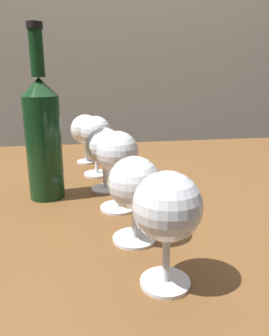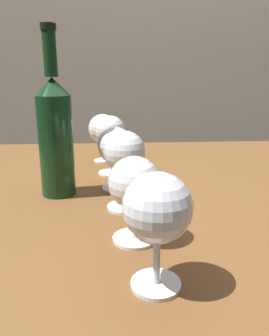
{
  "view_description": "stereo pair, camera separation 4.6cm",
  "coord_description": "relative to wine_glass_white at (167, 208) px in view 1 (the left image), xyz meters",
  "views": [
    {
      "loc": [
        -0.19,
        -0.69,
        1.0
      ],
      "look_at": [
        -0.11,
        -0.25,
        0.87
      ],
      "focal_mm": 34.51,
      "sensor_mm": 36.0,
      "label": 1
    },
    {
      "loc": [
        -0.14,
        -0.69,
        1.0
      ],
      "look_at": [
        -0.11,
        -0.25,
        0.87
      ],
      "focal_mm": 34.51,
      "sensor_mm": 36.0,
      "label": 2
    }
  ],
  "objects": [
    {
      "name": "back_wall",
      "position": [
        0.09,
        1.48,
        0.44
      ],
      "size": [
        5.0,
        0.08,
        2.6
      ],
      "primitive_type": "cube",
      "color": "#B2A893",
      "rests_on": "ground_plane"
    },
    {
      "name": "dining_table",
      "position": [
        0.09,
        0.36,
        -0.19
      ],
      "size": [
        1.3,
        0.97,
        0.76
      ],
      "color": "brown",
      "rests_on": "ground_plane"
    },
    {
      "name": "wine_glass_white",
      "position": [
        0.0,
        0.0,
        0.0
      ],
      "size": [
        0.08,
        0.08,
        0.14
      ],
      "color": "white",
      "rests_on": "dining_table"
    },
    {
      "name": "wine_glass_cabernet",
      "position": [
        -0.02,
        0.11,
        -0.01
      ],
      "size": [
        0.08,
        0.08,
        0.13
      ],
      "color": "white",
      "rests_on": "dining_table"
    },
    {
      "name": "wine_glass_rose",
      "position": [
        -0.03,
        0.24,
        0.01
      ],
      "size": [
        0.08,
        0.08,
        0.15
      ],
      "color": "white",
      "rests_on": "dining_table"
    },
    {
      "name": "wine_glass_merlot",
      "position": [
        -0.04,
        0.35,
        -0.01
      ],
      "size": [
        0.08,
        0.08,
        0.14
      ],
      "color": "white",
      "rests_on": "dining_table"
    },
    {
      "name": "wine_glass_pinot",
      "position": [
        -0.06,
        0.46,
        0.01
      ],
      "size": [
        0.08,
        0.08,
        0.15
      ],
      "color": "white",
      "rests_on": "dining_table"
    },
    {
      "name": "wine_glass_port",
      "position": [
        -0.08,
        0.59,
        -0.01
      ],
      "size": [
        0.08,
        0.08,
        0.14
      ],
      "color": "white",
      "rests_on": "dining_table"
    },
    {
      "name": "wine_bottle",
      "position": [
        -0.17,
        0.32,
        0.03
      ],
      "size": [
        0.07,
        0.07,
        0.34
      ],
      "color": "#143819",
      "rests_on": "dining_table"
    }
  ]
}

